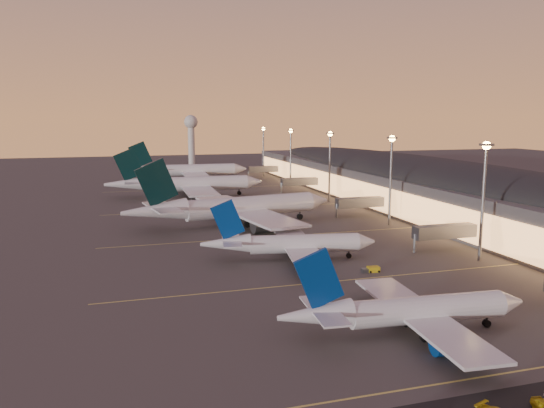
% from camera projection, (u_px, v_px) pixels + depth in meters
% --- Properties ---
extents(ground, '(700.00, 700.00, 0.00)m').
position_uv_depth(ground, '(327.00, 274.00, 105.86)').
color(ground, '#484542').
extents(airliner_narrow_south, '(37.86, 33.89, 13.52)m').
position_uv_depth(airliner_narrow_south, '(406.00, 311.00, 75.70)').
color(airliner_narrow_south, silver).
rests_on(airliner_narrow_south, ground).
extents(airliner_narrow_north, '(38.54, 34.79, 13.78)m').
position_uv_depth(airliner_narrow_north, '(290.00, 244.00, 115.41)').
color(airliner_narrow_north, silver).
rests_on(airliner_narrow_north, ground).
extents(airliner_wide_near, '(63.13, 58.22, 20.25)m').
position_uv_depth(airliner_wide_near, '(233.00, 208.00, 152.21)').
color(airliner_wide_near, silver).
rests_on(airliner_wide_near, ground).
extents(airliner_wide_mid, '(61.09, 55.49, 19.59)m').
position_uv_depth(airliner_wide_mid, '(186.00, 184.00, 207.19)').
color(airliner_wide_mid, silver).
rests_on(airliner_wide_mid, ground).
extents(airliner_wide_far, '(61.43, 55.91, 19.67)m').
position_uv_depth(airliner_wide_far, '(186.00, 170.00, 261.22)').
color(airliner_wide_far, silver).
rests_on(airliner_wide_far, ground).
extents(terminal_building, '(56.35, 255.00, 17.46)m').
position_uv_depth(terminal_building, '(410.00, 180.00, 190.40)').
color(terminal_building, '#49484D').
rests_on(terminal_building, ground).
extents(light_masts, '(2.20, 217.20, 25.90)m').
position_uv_depth(light_masts, '(353.00, 158.00, 174.64)').
color(light_masts, gray).
rests_on(light_masts, ground).
extents(radar_tower, '(9.00, 9.00, 32.50)m').
position_uv_depth(radar_tower, '(191.00, 131.00, 351.06)').
color(radar_tower, silver).
rests_on(radar_tower, ground).
extents(lane_markings, '(90.00, 180.36, 0.00)m').
position_uv_depth(lane_markings, '(270.00, 233.00, 143.70)').
color(lane_markings, '#D8C659').
rests_on(lane_markings, ground).
extents(baggage_tug_c, '(3.77, 1.81, 1.10)m').
position_uv_depth(baggage_tug_c, '(371.00, 270.00, 107.07)').
color(baggage_tug_c, gold).
rests_on(baggage_tug_c, ground).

